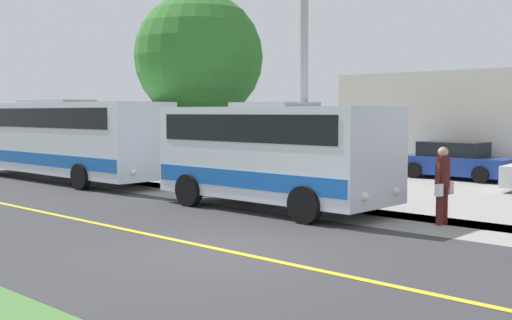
# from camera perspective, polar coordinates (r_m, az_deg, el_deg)

# --- Properties ---
(ground_plane) EXTENTS (120.00, 120.00, 0.00)m
(ground_plane) POSITION_cam_1_polar(r_m,az_deg,el_deg) (12.08, -2.52, -8.17)
(ground_plane) COLOR #477238
(road_surface) EXTENTS (8.00, 100.00, 0.01)m
(road_surface) POSITION_cam_1_polar(r_m,az_deg,el_deg) (12.08, -2.52, -8.15)
(road_surface) COLOR #333335
(road_surface) RESTS_ON ground
(sidewalk) EXTENTS (2.40, 100.00, 0.01)m
(sidewalk) POSITION_cam_1_polar(r_m,az_deg,el_deg) (16.09, 10.85, -5.10)
(sidewalk) COLOR gray
(sidewalk) RESTS_ON ground
(road_centre_line) EXTENTS (0.16, 100.00, 0.00)m
(road_centre_line) POSITION_cam_1_polar(r_m,az_deg,el_deg) (12.08, -2.52, -8.13)
(road_centre_line) COLOR gold
(road_centre_line) RESTS_ON ground
(shuttle_bus_front) EXTENTS (2.74, 6.73, 2.87)m
(shuttle_bus_front) POSITION_cam_1_polar(r_m,az_deg,el_deg) (17.09, 1.64, 0.84)
(shuttle_bus_front) COLOR silver
(shuttle_bus_front) RESTS_ON ground
(transit_bus_rear) EXTENTS (2.64, 11.66, 3.07)m
(transit_bus_rear) POSITION_cam_1_polar(r_m,az_deg,el_deg) (25.79, -17.37, 2.06)
(transit_bus_rear) COLOR silver
(transit_bus_rear) RESTS_ON ground
(pedestrian_waiting) EXTENTS (0.72, 0.34, 1.81)m
(pedestrian_waiting) POSITION_cam_1_polar(r_m,az_deg,el_deg) (15.39, 16.32, -1.94)
(pedestrian_waiting) COLOR #4C1919
(pedestrian_waiting) RESTS_ON ground
(street_light_pole) EXTENTS (1.97, 0.24, 8.68)m
(street_light_pole) POSITION_cam_1_polar(r_m,az_deg,el_deg) (17.05, 4.06, 11.52)
(street_light_pole) COLOR #9E9EA3
(street_light_pole) RESTS_ON ground
(parked_car_near) EXTENTS (2.09, 4.44, 1.45)m
(parked_car_near) POSITION_cam_1_polar(r_m,az_deg,el_deg) (26.14, 17.46, -0.12)
(parked_car_near) COLOR navy
(parked_car_near) RESTS_ON ground
(tree_curbside) EXTENTS (4.67, 4.67, 6.94)m
(tree_curbside) POSITION_cam_1_polar(r_m,az_deg,el_deg) (23.52, -5.15, 9.12)
(tree_curbside) COLOR #4C3826
(tree_curbside) RESTS_ON ground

